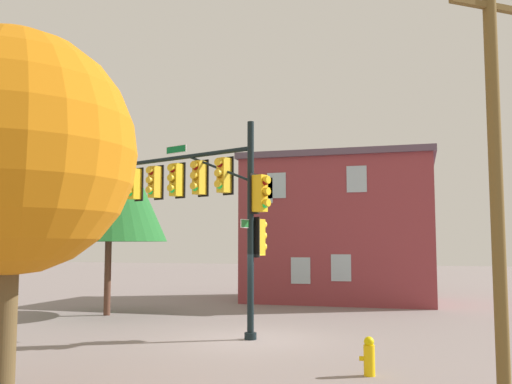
{
  "coord_description": "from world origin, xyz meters",
  "views": [
    {
      "loc": [
        -4.85,
        16.31,
        2.82
      ],
      "look_at": [
        -0.26,
        0.32,
        4.34
      ],
      "focal_mm": 39.69,
      "sensor_mm": 36.0,
      "label": 1
    }
  ],
  "objects_px": {
    "signal_pole_assembly": "(205,194)",
    "tree_near": "(12,152)",
    "tree_mid": "(110,178)",
    "fire_hydrant": "(369,356)",
    "utility_pole": "(496,173)",
    "brick_building": "(340,228)"
  },
  "relations": [
    {
      "from": "signal_pole_assembly",
      "to": "tree_mid",
      "type": "xyz_separation_m",
      "value": [
        5.31,
        -3.14,
        1.06
      ]
    },
    {
      "from": "fire_hydrant",
      "to": "tree_near",
      "type": "relative_size",
      "value": 0.12
    },
    {
      "from": "signal_pole_assembly",
      "to": "tree_near",
      "type": "height_order",
      "value": "tree_near"
    },
    {
      "from": "tree_near",
      "to": "tree_mid",
      "type": "distance_m",
      "value": 12.22
    },
    {
      "from": "tree_mid",
      "to": "brick_building",
      "type": "bearing_deg",
      "value": -134.43
    },
    {
      "from": "tree_near",
      "to": "signal_pole_assembly",
      "type": "bearing_deg",
      "value": -95.21
    },
    {
      "from": "utility_pole",
      "to": "tree_mid",
      "type": "bearing_deg",
      "value": -33.99
    },
    {
      "from": "signal_pole_assembly",
      "to": "brick_building",
      "type": "distance_m",
      "value": 11.85
    },
    {
      "from": "tree_mid",
      "to": "fire_hydrant",
      "type": "bearing_deg",
      "value": 145.01
    },
    {
      "from": "signal_pole_assembly",
      "to": "utility_pole",
      "type": "relative_size",
      "value": 0.83
    },
    {
      "from": "utility_pole",
      "to": "brick_building",
      "type": "xyz_separation_m",
      "value": [
        5.16,
        -17.33,
        -0.53
      ]
    },
    {
      "from": "tree_near",
      "to": "brick_building",
      "type": "xyz_separation_m",
      "value": [
        -3.6,
        -19.63,
        -0.95
      ]
    },
    {
      "from": "tree_near",
      "to": "brick_building",
      "type": "distance_m",
      "value": 19.98
    },
    {
      "from": "utility_pole",
      "to": "tree_mid",
      "type": "relative_size",
      "value": 0.98
    },
    {
      "from": "signal_pole_assembly",
      "to": "fire_hydrant",
      "type": "distance_m",
      "value": 8.16
    },
    {
      "from": "utility_pole",
      "to": "tree_near",
      "type": "bearing_deg",
      "value": 14.69
    },
    {
      "from": "utility_pole",
      "to": "brick_building",
      "type": "bearing_deg",
      "value": -73.41
    },
    {
      "from": "tree_mid",
      "to": "brick_building",
      "type": "height_order",
      "value": "tree_mid"
    },
    {
      "from": "signal_pole_assembly",
      "to": "fire_hydrant",
      "type": "xyz_separation_m",
      "value": [
        -5.53,
        4.46,
        -4.02
      ]
    },
    {
      "from": "utility_pole",
      "to": "signal_pole_assembly",
      "type": "bearing_deg",
      "value": -36.12
    },
    {
      "from": "tree_mid",
      "to": "utility_pole",
      "type": "bearing_deg",
      "value": 146.01
    },
    {
      "from": "tree_mid",
      "to": "signal_pole_assembly",
      "type": "bearing_deg",
      "value": 149.45
    }
  ]
}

